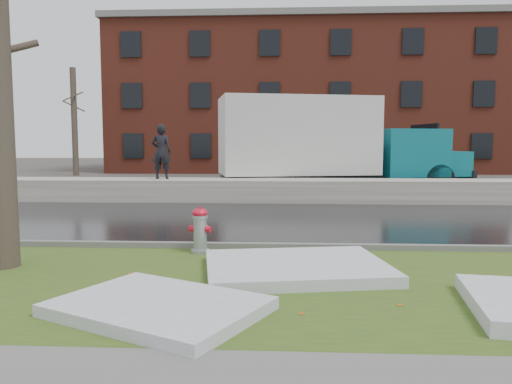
{
  "coord_description": "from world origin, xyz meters",
  "views": [
    {
      "loc": [
        0.62,
        -7.86,
        1.92
      ],
      "look_at": [
        0.12,
        1.7,
        1.0
      ],
      "focal_mm": 35.0,
      "sensor_mm": 36.0,
      "label": 1
    }
  ],
  "objects": [
    {
      "name": "ground",
      "position": [
        0.0,
        0.0,
        0.0
      ],
      "size": [
        120.0,
        120.0,
        0.0
      ],
      "primitive_type": "plane",
      "color": "#47423D",
      "rests_on": "ground"
    },
    {
      "name": "verge",
      "position": [
        0.0,
        -1.25,
        0.02
      ],
      "size": [
        60.0,
        4.5,
        0.04
      ],
      "primitive_type": "cube",
      "color": "#2D4818",
      "rests_on": "ground"
    },
    {
      "name": "road",
      "position": [
        0.0,
        4.5,
        0.01
      ],
      "size": [
        60.0,
        7.0,
        0.03
      ],
      "primitive_type": "cube",
      "color": "black",
      "rests_on": "ground"
    },
    {
      "name": "parking_lot",
      "position": [
        0.0,
        13.0,
        0.01
      ],
      "size": [
        60.0,
        9.0,
        0.03
      ],
      "primitive_type": "cube",
      "color": "slate",
      "rests_on": "ground"
    },
    {
      "name": "curb",
      "position": [
        0.0,
        1.0,
        0.07
      ],
      "size": [
        60.0,
        0.15,
        0.14
      ],
      "primitive_type": "cube",
      "color": "slate",
      "rests_on": "ground"
    },
    {
      "name": "snowbank",
      "position": [
        0.0,
        8.7,
        0.38
      ],
      "size": [
        60.0,
        1.6,
        0.75
      ],
      "primitive_type": "cube",
      "color": "beige",
      "rests_on": "ground"
    },
    {
      "name": "brick_building",
      "position": [
        2.0,
        30.0,
        5.0
      ],
      "size": [
        26.0,
        12.0,
        10.0
      ],
      "primitive_type": "cube",
      "color": "maroon",
      "rests_on": "ground"
    },
    {
      "name": "bg_tree_left",
      "position": [
        -12.0,
        22.0,
        3.33
      ],
      "size": [
        1.4,
        1.62,
        6.5
      ],
      "color": "brown",
      "rests_on": "ground"
    },
    {
      "name": "bg_tree_center",
      "position": [
        -6.0,
        26.0,
        3.33
      ],
      "size": [
        1.4,
        1.62,
        6.5
      ],
      "color": "brown",
      "rests_on": "ground"
    },
    {
      "name": "fire_hydrant",
      "position": [
        -0.79,
        0.61,
        0.47
      ],
      "size": [
        0.4,
        0.37,
        0.81
      ],
      "rotation": [
        0.0,
        0.0,
        -0.23
      ],
      "color": "#93979A",
      "rests_on": "verge"
    },
    {
      "name": "box_truck",
      "position": [
        2.31,
        11.31,
        1.94
      ],
      "size": [
        11.08,
        4.48,
        3.66
      ],
      "rotation": [
        0.0,
        0.0,
        0.22
      ],
      "color": "black",
      "rests_on": "ground"
    },
    {
      "name": "worker",
      "position": [
        -3.45,
        8.75,
        1.67
      ],
      "size": [
        0.67,
        0.44,
        1.84
      ],
      "primitive_type": "imported",
      "rotation": [
        0.0,
        0.0,
        3.15
      ],
      "color": "black",
      "rests_on": "snowbank"
    },
    {
      "name": "snow_patch_near",
      "position": [
        0.83,
        -0.66,
        0.12
      ],
      "size": [
        2.9,
        2.41,
        0.16
      ],
      "primitive_type": "cube",
      "rotation": [
        0.0,
        0.0,
        0.17
      ],
      "color": "silver",
      "rests_on": "verge"
    },
    {
      "name": "snow_patch_far",
      "position": [
        -0.75,
        -2.5,
        0.11
      ],
      "size": [
        2.69,
        2.42,
        0.14
      ],
      "primitive_type": "cube",
      "rotation": [
        0.0,
        0.0,
        -0.47
      ],
      "color": "silver",
      "rests_on": "verge"
    }
  ]
}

